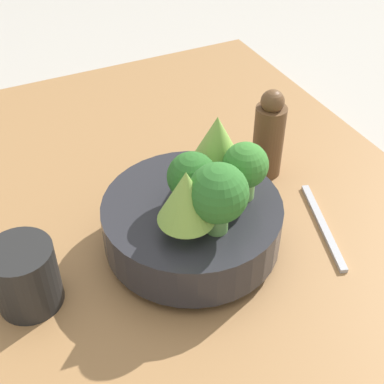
% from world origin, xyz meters
% --- Properties ---
extents(ground_plane, '(6.00, 6.00, 0.00)m').
position_xyz_m(ground_plane, '(0.00, 0.00, 0.00)').
color(ground_plane, '#ADA89E').
extents(table, '(1.08, 0.76, 0.05)m').
position_xyz_m(table, '(0.00, 0.00, 0.02)').
color(table, '#9E7042').
rests_on(table, ground_plane).
extents(bowl, '(0.22, 0.22, 0.07)m').
position_xyz_m(bowl, '(0.01, -0.01, 0.09)').
color(bowl, '#28282D').
rests_on(bowl, table).
extents(romanesco_piece_far, '(0.07, 0.07, 0.09)m').
position_xyz_m(romanesco_piece_far, '(-0.03, 0.02, 0.17)').
color(romanesco_piece_far, '#7AB256').
rests_on(romanesco_piece_far, bowl).
extents(broccoli_floret_front, '(0.06, 0.06, 0.08)m').
position_xyz_m(broccoli_floret_front, '(0.00, -0.07, 0.17)').
color(broccoli_floret_front, '#7AB256').
rests_on(broccoli_floret_front, bowl).
extents(romanesco_piece_near, '(0.07, 0.07, 0.09)m').
position_xyz_m(romanesco_piece_near, '(0.05, -0.06, 0.18)').
color(romanesco_piece_near, '#6BA34C').
rests_on(romanesco_piece_near, bowl).
extents(broccoli_floret_left, '(0.07, 0.07, 0.09)m').
position_xyz_m(broccoli_floret_left, '(-0.04, -0.02, 0.17)').
color(broccoli_floret_left, '#609347').
rests_on(broccoli_floret_left, bowl).
extents(broccoli_floret_center, '(0.06, 0.06, 0.07)m').
position_xyz_m(broccoli_floret_center, '(0.01, -0.01, 0.16)').
color(broccoli_floret_center, '#6BA34C').
rests_on(broccoli_floret_center, bowl).
extents(cup, '(0.08, 0.08, 0.08)m').
position_xyz_m(cup, '(0.02, 0.20, 0.09)').
color(cup, black).
rests_on(cup, table).
extents(pepper_mill, '(0.05, 0.05, 0.14)m').
position_xyz_m(pepper_mill, '(0.11, -0.18, 0.11)').
color(pepper_mill, brown).
rests_on(pepper_mill, table).
extents(fork, '(0.16, 0.06, 0.01)m').
position_xyz_m(fork, '(-0.03, -0.18, 0.05)').
color(fork, '#B2B2B7').
rests_on(fork, table).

